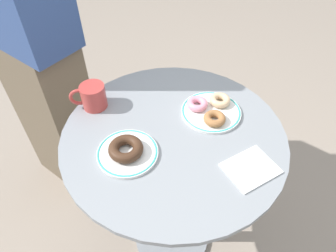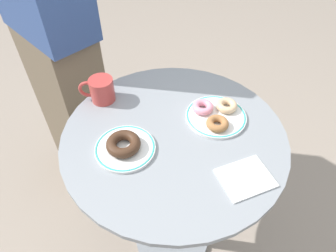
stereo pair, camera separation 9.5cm
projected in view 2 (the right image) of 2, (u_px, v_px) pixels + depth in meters
The scene contains 11 objects.
ground_plane at pixel (172, 238), 1.56m from camera, with size 7.00×7.00×0.02m, color gray.
cafe_table at pixel (173, 174), 1.16m from camera, with size 0.73×0.73×0.77m.
plate_left at pixel (125, 148), 0.95m from camera, with size 0.19×0.19×0.01m.
plate_right at pixel (216, 116), 1.04m from camera, with size 0.21×0.21×0.01m.
donut_chocolate at pixel (123, 144), 0.93m from camera, with size 0.11×0.11×0.03m, color #422819.
donut_glazed at pixel (227, 106), 1.06m from camera, with size 0.07×0.07×0.02m, color #E0B789.
donut_pink_frosted at pixel (203, 107), 1.05m from camera, with size 0.07×0.07×0.02m, color pink.
donut_cinnamon at pixel (217, 123), 1.00m from camera, with size 0.07×0.07×0.02m, color #A36B3D.
paper_napkin at pixel (246, 178), 0.87m from camera, with size 0.15×0.12×0.01m, color white.
coffee_mug at pixel (101, 90), 1.08m from camera, with size 0.12×0.09×0.09m.
person_figure at pixel (53, 36), 1.31m from camera, with size 0.29×0.45×1.68m.
Camera 2 is at (-0.40, -0.54, 1.50)m, focal length 32.92 mm.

